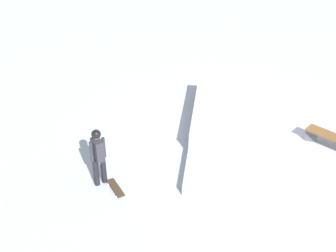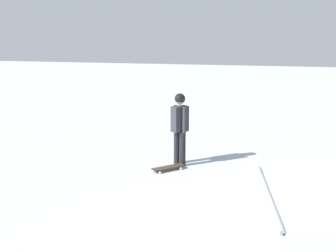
{
  "view_description": "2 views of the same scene",
  "coord_description": "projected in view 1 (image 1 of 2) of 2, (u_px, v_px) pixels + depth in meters",
  "views": [
    {
      "loc": [
        12.29,
        0.87,
        8.16
      ],
      "look_at": [
        1.55,
        -2.02,
        0.9
      ],
      "focal_mm": 49.33,
      "sensor_mm": 36.0,
      "label": 1
    },
    {
      "loc": [
        1.59,
        6.49,
        3.28
      ],
      "look_at": [
        3.66,
        -3.13,
        1.0
      ],
      "focal_mm": 46.93,
      "sensor_mm": 36.0,
      "label": 2
    }
  ],
  "objects": [
    {
      "name": "skater",
      "position": [
        98.0,
        153.0,
        12.01
      ],
      "size": [
        0.42,
        0.43,
        1.73
      ],
      "rotation": [
        0.0,
        0.0,
        3.97
      ],
      "color": "black",
      "rests_on": "ground"
    },
    {
      "name": "skateboard",
      "position": [
        116.0,
        188.0,
        12.27
      ],
      "size": [
        0.72,
        0.69,
        0.09
      ],
      "rotation": [
        0.0,
        0.0,
        3.9
      ],
      "color": "#3F2D1E",
      "rests_on": "ground"
    },
    {
      "name": "ground_plane",
      "position": [
        242.0,
        133.0,
        14.59
      ],
      "size": [
        60.0,
        60.0,
        0.0
      ],
      "primitive_type": "plane",
      "color": "#B2B7C1"
    },
    {
      "name": "skate_ramp",
      "position": [
        234.0,
        125.0,
        14.4
      ],
      "size": [
        5.69,
        3.28,
        0.74
      ],
      "rotation": [
        0.0,
        0.0,
        0.13
      ],
      "color": "silver",
      "rests_on": "ground"
    },
    {
      "name": "park_bench",
      "position": [
        332.0,
        139.0,
        13.67
      ],
      "size": [
        1.09,
        1.61,
        0.48
      ],
      "rotation": [
        0.0,
        0.0,
        4.24
      ],
      "color": "brown",
      "rests_on": "ground"
    }
  ]
}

